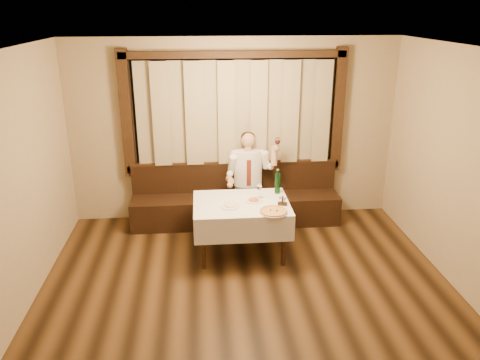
{
  "coord_description": "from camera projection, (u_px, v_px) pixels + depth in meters",
  "views": [
    {
      "loc": [
        -0.51,
        -3.99,
        3.21
      ],
      "look_at": [
        0.0,
        1.9,
        1.0
      ],
      "focal_mm": 35.0,
      "sensor_mm": 36.0,
      "label": 1
    }
  ],
  "objects": [
    {
      "name": "dining_table",
      "position": [
        241.0,
        210.0,
        6.25
      ],
      "size": [
        1.27,
        0.97,
        0.76
      ],
      "color": "black",
      "rests_on": "ground"
    },
    {
      "name": "seated_man",
      "position": [
        249.0,
        173.0,
        7.07
      ],
      "size": [
        0.8,
        0.6,
        1.45
      ],
      "color": "black",
      "rests_on": "ground"
    },
    {
      "name": "banquette",
      "position": [
        235.0,
        203.0,
        7.32
      ],
      "size": [
        3.2,
        0.61,
        0.94
      ],
      "color": "black",
      "rests_on": "ground"
    },
    {
      "name": "pasta_red",
      "position": [
        254.0,
        199.0,
        6.24
      ],
      "size": [
        0.23,
        0.23,
        0.08
      ],
      "rotation": [
        0.0,
        0.0,
        0.05
      ],
      "color": "white",
      "rests_on": "dining_table"
    },
    {
      "name": "table_wine_glass",
      "position": [
        259.0,
        188.0,
        6.29
      ],
      "size": [
        0.08,
        0.08,
        0.21
      ],
      "rotation": [
        0.0,
        0.0,
        0.04
      ],
      "color": "white",
      "rests_on": "dining_table"
    },
    {
      "name": "green_bottle",
      "position": [
        278.0,
        183.0,
        6.47
      ],
      "size": [
        0.08,
        0.08,
        0.35
      ],
      "rotation": [
        0.0,
        0.0,
        -0.41
      ],
      "color": "#0E4216",
      "rests_on": "dining_table"
    },
    {
      "name": "room",
      "position": [
        247.0,
        167.0,
        5.27
      ],
      "size": [
        5.01,
        6.01,
        2.81
      ],
      "color": "black",
      "rests_on": "ground"
    },
    {
      "name": "pasta_cream",
      "position": [
        230.0,
        204.0,
        6.06
      ],
      "size": [
        0.26,
        0.26,
        0.09
      ],
      "rotation": [
        0.0,
        0.0,
        -0.01
      ],
      "color": "white",
      "rests_on": "dining_table"
    },
    {
      "name": "cruet_caddy",
      "position": [
        283.0,
        202.0,
        6.11
      ],
      "size": [
        0.13,
        0.1,
        0.13
      ],
      "rotation": [
        0.0,
        0.0,
        -0.36
      ],
      "color": "black",
      "rests_on": "dining_table"
    },
    {
      "name": "pizza",
      "position": [
        273.0,
        211.0,
        5.9
      ],
      "size": [
        0.36,
        0.36,
        0.04
      ],
      "rotation": [
        0.0,
        0.0,
        -0.33
      ],
      "color": "white",
      "rests_on": "dining_table"
    }
  ]
}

